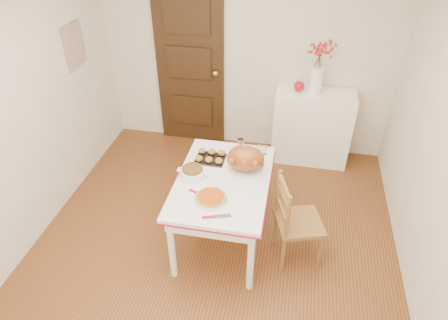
% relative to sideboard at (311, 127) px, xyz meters
% --- Properties ---
extents(floor, '(3.50, 4.00, 0.00)m').
position_rel_sideboard_xyz_m(floor, '(-0.86, -1.78, -0.46)').
color(floor, '#562912').
rests_on(floor, ground).
extents(wall_back, '(3.50, 0.00, 2.50)m').
position_rel_sideboard_xyz_m(wall_back, '(-0.86, 0.22, 0.79)').
color(wall_back, beige).
rests_on(wall_back, ground).
extents(wall_left, '(0.00, 4.00, 2.50)m').
position_rel_sideboard_xyz_m(wall_left, '(-2.61, -1.78, 0.79)').
color(wall_left, beige).
rests_on(wall_left, ground).
extents(door_back, '(0.85, 0.06, 2.06)m').
position_rel_sideboard_xyz_m(door_back, '(-1.56, 0.19, 0.57)').
color(door_back, black).
rests_on(door_back, ground).
extents(photo_board, '(0.03, 0.35, 0.45)m').
position_rel_sideboard_xyz_m(photo_board, '(-2.59, -0.58, 1.04)').
color(photo_board, tan).
rests_on(photo_board, ground).
extents(sideboard, '(0.92, 0.41, 0.92)m').
position_rel_sideboard_xyz_m(sideboard, '(0.00, 0.00, 0.00)').
color(sideboard, white).
rests_on(sideboard, floor).
extents(kitchen_table, '(0.85, 1.24, 0.74)m').
position_rel_sideboard_xyz_m(kitchen_table, '(-0.79, -1.56, -0.09)').
color(kitchen_table, white).
rests_on(kitchen_table, floor).
extents(chair_oak, '(0.50, 0.50, 0.90)m').
position_rel_sideboard_xyz_m(chair_oak, '(-0.08, -1.65, -0.01)').
color(chair_oak, brown).
rests_on(chair_oak, floor).
extents(berry_vase, '(0.33, 0.33, 0.64)m').
position_rel_sideboard_xyz_m(berry_vase, '(-0.03, 0.00, 0.78)').
color(berry_vase, white).
rests_on(berry_vase, sideboard).
extents(apple, '(0.12, 0.12, 0.12)m').
position_rel_sideboard_xyz_m(apple, '(-0.21, 0.00, 0.52)').
color(apple, '#AE0D1A').
rests_on(apple, sideboard).
extents(turkey_platter, '(0.46, 0.40, 0.25)m').
position_rel_sideboard_xyz_m(turkey_platter, '(-0.62, -1.39, 0.41)').
color(turkey_platter, '#994C19').
rests_on(turkey_platter, kitchen_table).
extents(pumpkin_pie, '(0.29, 0.29, 0.06)m').
position_rel_sideboard_xyz_m(pumpkin_pie, '(-0.84, -1.85, 0.31)').
color(pumpkin_pie, '#A73E0C').
rests_on(pumpkin_pie, kitchen_table).
extents(stuffing_dish, '(0.33, 0.30, 0.11)m').
position_rel_sideboard_xyz_m(stuffing_dish, '(-1.07, -1.56, 0.33)').
color(stuffing_dish, brown).
rests_on(stuffing_dish, kitchen_table).
extents(rolls_tray, '(0.28, 0.22, 0.07)m').
position_rel_sideboard_xyz_m(rolls_tray, '(-0.97, -1.28, 0.32)').
color(rolls_tray, olive).
rests_on(rolls_tray, kitchen_table).
extents(pie_server, '(0.24, 0.14, 0.01)m').
position_rel_sideboard_xyz_m(pie_server, '(-0.75, -2.04, 0.29)').
color(pie_server, silver).
rests_on(pie_server, kitchen_table).
extents(carving_knife, '(0.27, 0.16, 0.01)m').
position_rel_sideboard_xyz_m(carving_knife, '(-0.92, -1.81, 0.29)').
color(carving_knife, silver).
rests_on(carving_knife, kitchen_table).
extents(drinking_glass, '(0.07, 0.07, 0.11)m').
position_rel_sideboard_xyz_m(drinking_glass, '(-0.72, -1.04, 0.33)').
color(drinking_glass, white).
rests_on(drinking_glass, kitchen_table).
extents(shaker_pair, '(0.10, 0.06, 0.09)m').
position_rel_sideboard_xyz_m(shaker_pair, '(-0.50, -1.09, 0.32)').
color(shaker_pair, white).
rests_on(shaker_pair, kitchen_table).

